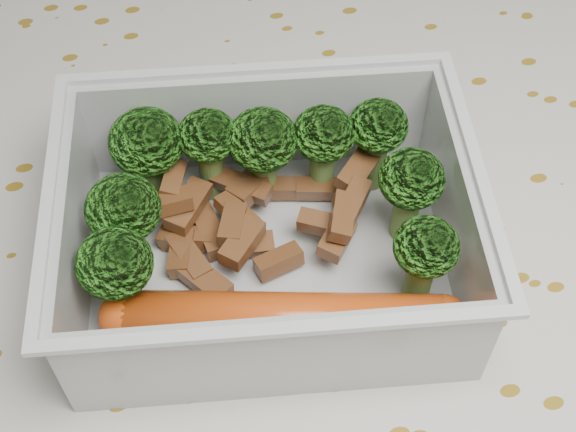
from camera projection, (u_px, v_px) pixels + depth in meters
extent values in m
cube|color=brown|center=(297.00, 254.00, 0.45)|extent=(1.40, 0.90, 0.04)
cube|color=silver|center=(297.00, 230.00, 0.43)|extent=(1.46, 0.96, 0.01)
cube|color=silver|center=(269.00, 264.00, 0.41)|extent=(0.21, 0.17, 0.00)
cube|color=silver|center=(258.00, 121.00, 0.42)|extent=(0.18, 0.04, 0.06)
cube|color=silver|center=(279.00, 357.00, 0.34)|extent=(0.18, 0.04, 0.06)
cube|color=silver|center=(455.00, 213.00, 0.39)|extent=(0.03, 0.13, 0.06)
cube|color=silver|center=(75.00, 239.00, 0.38)|extent=(0.03, 0.13, 0.06)
cube|color=silver|center=(256.00, 69.00, 0.40)|extent=(0.20, 0.04, 0.00)
cube|color=silver|center=(279.00, 330.00, 0.31)|extent=(0.20, 0.04, 0.00)
cube|color=silver|center=(478.00, 169.00, 0.36)|extent=(0.03, 0.14, 0.00)
cube|color=silver|center=(48.00, 198.00, 0.35)|extent=(0.03, 0.14, 0.00)
cylinder|color=#608C3F|center=(154.00, 177.00, 0.42)|extent=(0.02, 0.02, 0.03)
ellipsoid|color=#378C22|center=(146.00, 142.00, 0.40)|extent=(0.04, 0.04, 0.03)
cylinder|color=#608C3F|center=(212.00, 171.00, 0.42)|extent=(0.02, 0.02, 0.03)
ellipsoid|color=#378C22|center=(207.00, 135.00, 0.40)|extent=(0.03, 0.03, 0.03)
cylinder|color=#608C3F|center=(264.00, 175.00, 0.42)|extent=(0.02, 0.02, 0.03)
ellipsoid|color=#378C22|center=(263.00, 140.00, 0.40)|extent=(0.04, 0.04, 0.03)
cylinder|color=#608C3F|center=(322.00, 169.00, 0.42)|extent=(0.02, 0.02, 0.03)
ellipsoid|color=#378C22|center=(324.00, 134.00, 0.40)|extent=(0.03, 0.03, 0.03)
cylinder|color=#608C3F|center=(374.00, 161.00, 0.43)|extent=(0.02, 0.02, 0.03)
ellipsoid|color=#378C22|center=(378.00, 126.00, 0.40)|extent=(0.03, 0.03, 0.03)
cylinder|color=#608C3F|center=(132.00, 242.00, 0.40)|extent=(0.02, 0.02, 0.03)
ellipsoid|color=#378C22|center=(123.00, 208.00, 0.37)|extent=(0.04, 0.04, 0.03)
cylinder|color=#608C3F|center=(405.00, 213.00, 0.41)|extent=(0.02, 0.02, 0.03)
ellipsoid|color=#378C22|center=(412.00, 179.00, 0.38)|extent=(0.03, 0.03, 0.03)
cylinder|color=#608C3F|center=(125.00, 296.00, 0.38)|extent=(0.02, 0.02, 0.03)
ellipsoid|color=#378C22|center=(115.00, 263.00, 0.36)|extent=(0.04, 0.04, 0.03)
cylinder|color=#608C3F|center=(418.00, 280.00, 0.38)|extent=(0.02, 0.02, 0.03)
ellipsoid|color=#378C22|center=(426.00, 247.00, 0.36)|extent=(0.03, 0.03, 0.03)
cube|color=brown|center=(209.00, 231.00, 0.41)|extent=(0.02, 0.03, 0.01)
cube|color=brown|center=(342.00, 217.00, 0.39)|extent=(0.02, 0.03, 0.01)
cube|color=brown|center=(177.00, 223.00, 0.41)|extent=(0.03, 0.03, 0.01)
cube|color=brown|center=(188.00, 239.00, 0.41)|extent=(0.03, 0.02, 0.01)
cube|color=brown|center=(188.00, 206.00, 0.41)|extent=(0.03, 0.03, 0.01)
cube|color=brown|center=(173.00, 181.00, 0.41)|extent=(0.02, 0.03, 0.01)
cube|color=brown|center=(291.00, 188.00, 0.43)|extent=(0.04, 0.02, 0.01)
cube|color=brown|center=(189.00, 257.00, 0.40)|extent=(0.02, 0.03, 0.01)
cube|color=brown|center=(337.00, 239.00, 0.39)|extent=(0.02, 0.03, 0.01)
cube|color=brown|center=(241.00, 186.00, 0.42)|extent=(0.03, 0.03, 0.01)
cube|color=brown|center=(322.00, 223.00, 0.40)|extent=(0.03, 0.02, 0.01)
cube|color=brown|center=(353.00, 202.00, 0.40)|extent=(0.02, 0.03, 0.01)
cube|color=brown|center=(279.00, 261.00, 0.40)|extent=(0.03, 0.02, 0.01)
cube|color=brown|center=(182.00, 254.00, 0.40)|extent=(0.02, 0.03, 0.01)
cube|color=brown|center=(233.00, 224.00, 0.40)|extent=(0.02, 0.03, 0.01)
cube|color=brown|center=(357.00, 171.00, 0.41)|extent=(0.03, 0.03, 0.01)
cube|color=brown|center=(252.00, 245.00, 0.41)|extent=(0.02, 0.02, 0.01)
cube|color=brown|center=(201.00, 277.00, 0.39)|extent=(0.03, 0.03, 0.01)
cube|color=brown|center=(321.00, 189.00, 0.43)|extent=(0.03, 0.02, 0.01)
cube|color=brown|center=(242.00, 243.00, 0.39)|extent=(0.03, 0.03, 0.01)
cube|color=brown|center=(168.00, 203.00, 0.40)|extent=(0.02, 0.01, 0.01)
cube|color=brown|center=(238.00, 213.00, 0.41)|extent=(0.02, 0.03, 0.01)
cube|color=brown|center=(249.00, 187.00, 0.42)|extent=(0.03, 0.02, 0.01)
cylinder|color=#D04912|center=(284.00, 320.00, 0.37)|extent=(0.15, 0.07, 0.03)
sphere|color=#D04912|center=(443.00, 322.00, 0.37)|extent=(0.03, 0.03, 0.03)
sphere|color=#D04912|center=(126.00, 318.00, 0.37)|extent=(0.03, 0.03, 0.03)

